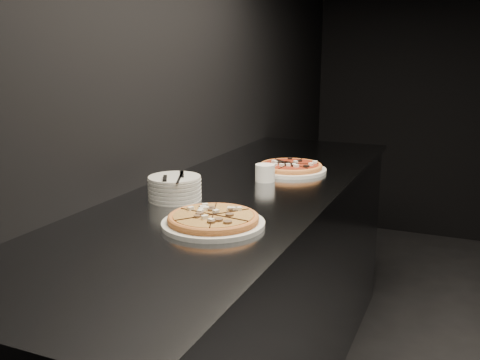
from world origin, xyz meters
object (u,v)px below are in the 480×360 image
at_px(cutlery, 174,177).
at_px(ramekin, 265,172).
at_px(pizza_mushroom, 213,220).
at_px(pizza_tomato, 291,167).
at_px(counter, 242,297).
at_px(plate_stack, 175,188).

bearing_deg(cutlery, ramekin, 34.52).
xyz_separation_m(pizza_mushroom, ramekin, (-0.06, 0.60, 0.02)).
xyz_separation_m(pizza_mushroom, cutlery, (-0.25, 0.20, 0.07)).
relative_size(pizza_tomato, cutlery, 1.87).
distance_m(counter, cutlery, 0.62).
relative_size(pizza_tomato, ramekin, 4.60).
bearing_deg(ramekin, pizza_tomato, 79.32).
bearing_deg(counter, plate_stack, -123.06).
bearing_deg(counter, pizza_mushroom, -77.28).
xyz_separation_m(counter, cutlery, (-0.15, -0.26, 0.55)).
bearing_deg(pizza_tomato, plate_stack, -111.80).
bearing_deg(ramekin, plate_stack, -117.33).
xyz_separation_m(pizza_mushroom, pizza_tomato, (-0.02, 0.82, -0.00)).
bearing_deg(pizza_mushroom, ramekin, 95.81).
distance_m(counter, ramekin, 0.52).
height_order(counter, plate_stack, plate_stack).
height_order(counter, pizza_tomato, pizza_tomato).
bearing_deg(cutlery, plate_stack, 87.76).
relative_size(pizza_mushroom, plate_stack, 1.70).
distance_m(plate_stack, ramekin, 0.43).
bearing_deg(counter, ramekin, 73.69).
relative_size(counter, pizza_tomato, 6.64).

